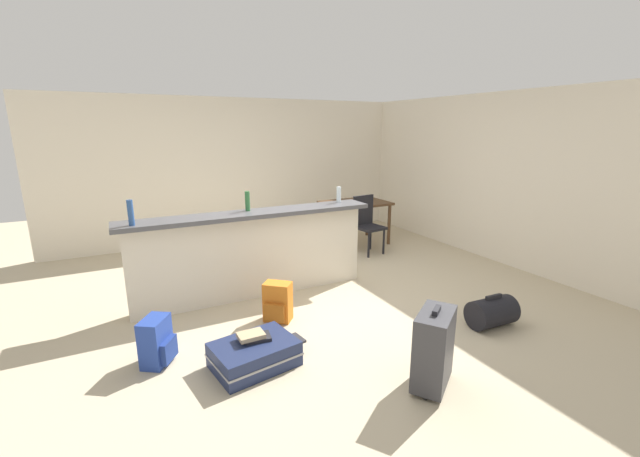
{
  "coord_description": "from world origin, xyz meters",
  "views": [
    {
      "loc": [
        -2.07,
        -4.09,
        1.99
      ],
      "look_at": [
        0.24,
        0.44,
        0.71
      ],
      "focal_mm": 22.5,
      "sensor_mm": 36.0,
      "label": 1
    }
  ],
  "objects_px": {
    "bottle_clear": "(339,195)",
    "dining_chair_near_partition": "(367,222)",
    "bottle_blue": "(131,213)",
    "book_stack": "(254,336)",
    "bottle_green": "(247,201)",
    "suitcase_upright_charcoal": "(434,348)",
    "duffel_bag_black": "(492,312)",
    "suitcase_flat_navy": "(255,354)",
    "backpack_orange": "(278,303)",
    "dining_table": "(355,207)",
    "backpack_blue": "(157,342)"
  },
  "relations": [
    {
      "from": "suitcase_flat_navy",
      "to": "duffel_bag_black",
      "type": "distance_m",
      "value": 2.44
    },
    {
      "from": "book_stack",
      "to": "dining_chair_near_partition",
      "type": "bearing_deg",
      "value": 40.44
    },
    {
      "from": "bottle_green",
      "to": "dining_table",
      "type": "relative_size",
      "value": 0.21
    },
    {
      "from": "dining_chair_near_partition",
      "to": "suitcase_upright_charcoal",
      "type": "distance_m",
      "value": 3.53
    },
    {
      "from": "suitcase_upright_charcoal",
      "to": "duffel_bag_black",
      "type": "relative_size",
      "value": 1.36
    },
    {
      "from": "suitcase_upright_charcoal",
      "to": "dining_table",
      "type": "bearing_deg",
      "value": 66.75
    },
    {
      "from": "duffel_bag_black",
      "to": "bottle_green",
      "type": "bearing_deg",
      "value": 134.97
    },
    {
      "from": "backpack_orange",
      "to": "book_stack",
      "type": "distance_m",
      "value": 0.8
    },
    {
      "from": "bottle_clear",
      "to": "dining_chair_near_partition",
      "type": "bearing_deg",
      "value": 38.45
    },
    {
      "from": "bottle_blue",
      "to": "bottle_clear",
      "type": "bearing_deg",
      "value": 3.97
    },
    {
      "from": "dining_table",
      "to": "dining_chair_near_partition",
      "type": "xyz_separation_m",
      "value": [
        -0.12,
        -0.55,
        -0.13
      ]
    },
    {
      "from": "dining_chair_near_partition",
      "to": "backpack_blue",
      "type": "relative_size",
      "value": 2.21
    },
    {
      "from": "bottle_blue",
      "to": "book_stack",
      "type": "bearing_deg",
      "value": -58.16
    },
    {
      "from": "duffel_bag_black",
      "to": "backpack_orange",
      "type": "xyz_separation_m",
      "value": [
        -1.92,
        1.11,
        0.05
      ]
    },
    {
      "from": "bottle_green",
      "to": "duffel_bag_black",
      "type": "distance_m",
      "value": 2.93
    },
    {
      "from": "bottle_clear",
      "to": "backpack_blue",
      "type": "distance_m",
      "value": 2.82
    },
    {
      "from": "book_stack",
      "to": "backpack_orange",
      "type": "bearing_deg",
      "value": 54.27
    },
    {
      "from": "dining_chair_near_partition",
      "to": "book_stack",
      "type": "xyz_separation_m",
      "value": [
        -2.64,
        -2.25,
        -0.26
      ]
    },
    {
      "from": "suitcase_upright_charcoal",
      "to": "backpack_orange",
      "type": "xyz_separation_m",
      "value": [
        -0.68,
        1.6,
        -0.13
      ]
    },
    {
      "from": "bottle_blue",
      "to": "suitcase_upright_charcoal",
      "type": "relative_size",
      "value": 0.39
    },
    {
      "from": "duffel_bag_black",
      "to": "dining_chair_near_partition",
      "type": "bearing_deg",
      "value": 84.67
    },
    {
      "from": "bottle_clear",
      "to": "book_stack",
      "type": "relative_size",
      "value": 0.71
    },
    {
      "from": "suitcase_upright_charcoal",
      "to": "duffel_bag_black",
      "type": "height_order",
      "value": "suitcase_upright_charcoal"
    },
    {
      "from": "bottle_green",
      "to": "duffel_bag_black",
      "type": "relative_size",
      "value": 0.47
    },
    {
      "from": "bottle_blue",
      "to": "dining_chair_near_partition",
      "type": "xyz_separation_m",
      "value": [
        3.45,
        0.94,
        -0.65
      ]
    },
    {
      "from": "suitcase_flat_navy",
      "to": "backpack_orange",
      "type": "relative_size",
      "value": 2.07
    },
    {
      "from": "bottle_blue",
      "to": "dining_chair_near_partition",
      "type": "relative_size",
      "value": 0.28
    },
    {
      "from": "bottle_blue",
      "to": "bottle_green",
      "type": "height_order",
      "value": "bottle_blue"
    },
    {
      "from": "bottle_green",
      "to": "backpack_blue",
      "type": "height_order",
      "value": "bottle_green"
    },
    {
      "from": "backpack_blue",
      "to": "suitcase_flat_navy",
      "type": "bearing_deg",
      "value": -29.59
    },
    {
      "from": "book_stack",
      "to": "bottle_blue",
      "type": "bearing_deg",
      "value": 121.84
    },
    {
      "from": "suitcase_flat_navy",
      "to": "duffel_bag_black",
      "type": "relative_size",
      "value": 1.76
    },
    {
      "from": "backpack_blue",
      "to": "backpack_orange",
      "type": "relative_size",
      "value": 1.0
    },
    {
      "from": "dining_chair_near_partition",
      "to": "backpack_orange",
      "type": "bearing_deg",
      "value": -143.63
    },
    {
      "from": "bottle_blue",
      "to": "suitcase_flat_navy",
      "type": "distance_m",
      "value": 1.89
    },
    {
      "from": "backpack_blue",
      "to": "book_stack",
      "type": "distance_m",
      "value": 0.84
    },
    {
      "from": "bottle_blue",
      "to": "bottle_clear",
      "type": "xyz_separation_m",
      "value": [
        2.48,
        0.17,
        -0.03
      ]
    },
    {
      "from": "suitcase_upright_charcoal",
      "to": "book_stack",
      "type": "distance_m",
      "value": 1.49
    },
    {
      "from": "bottle_blue",
      "to": "duffel_bag_black",
      "type": "bearing_deg",
      "value": -28.97
    },
    {
      "from": "suitcase_upright_charcoal",
      "to": "backpack_orange",
      "type": "distance_m",
      "value": 1.74
    },
    {
      "from": "bottle_green",
      "to": "duffel_bag_black",
      "type": "height_order",
      "value": "bottle_green"
    },
    {
      "from": "bottle_clear",
      "to": "dining_table",
      "type": "xyz_separation_m",
      "value": [
        1.09,
        1.32,
        -0.5
      ]
    },
    {
      "from": "bottle_blue",
      "to": "suitcase_upright_charcoal",
      "type": "xyz_separation_m",
      "value": [
        1.96,
        -2.25,
        -0.84
      ]
    },
    {
      "from": "dining_chair_near_partition",
      "to": "suitcase_upright_charcoal",
      "type": "xyz_separation_m",
      "value": [
        -1.49,
        -3.2,
        -0.19
      ]
    },
    {
      "from": "dining_chair_near_partition",
      "to": "suitcase_flat_navy",
      "type": "xyz_separation_m",
      "value": [
        -2.65,
        -2.29,
        -0.41
      ]
    },
    {
      "from": "bottle_blue",
      "to": "dining_table",
      "type": "relative_size",
      "value": 0.24
    },
    {
      "from": "bottle_green",
      "to": "suitcase_upright_charcoal",
      "type": "distance_m",
      "value": 2.66
    },
    {
      "from": "bottle_blue",
      "to": "duffel_bag_black",
      "type": "xyz_separation_m",
      "value": [
        3.2,
        -1.77,
        -1.02
      ]
    },
    {
      "from": "bottle_blue",
      "to": "suitcase_upright_charcoal",
      "type": "distance_m",
      "value": 3.1
    },
    {
      "from": "bottle_clear",
      "to": "book_stack",
      "type": "distance_m",
      "value": 2.4
    }
  ]
}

